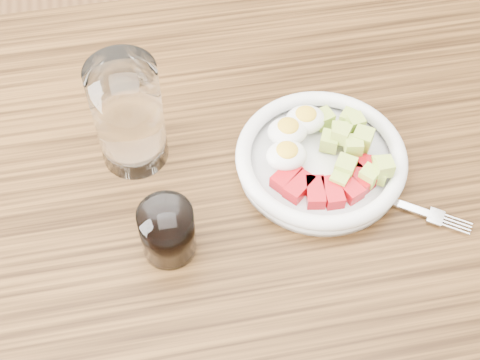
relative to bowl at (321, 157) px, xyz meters
The scene contains 5 objects.
dining_table 0.17m from the bowl, 162.74° to the right, with size 1.50×0.90×0.77m.
bowl is the anchor object (origin of this frame).
fork 0.09m from the bowl, 48.15° to the right, with size 0.19×0.14×0.01m.
water_glass 0.27m from the bowl, 164.41° to the left, with size 0.09×0.09×0.17m, color white.
coffee_glass 0.24m from the bowl, 157.73° to the right, with size 0.07×0.07×0.08m.
Camera 1 is at (-0.11, -0.51, 1.53)m, focal length 50.00 mm.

